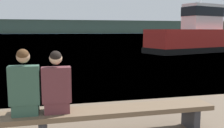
% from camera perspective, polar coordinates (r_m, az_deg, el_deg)
% --- Properties ---
extents(water_surface, '(240.00, 240.00, 0.00)m').
position_cam_1_polar(water_surface, '(126.01, -13.50, 6.58)').
color(water_surface, '#386084').
rests_on(water_surface, ground).
extents(far_shoreline, '(600.00, 12.00, 9.35)m').
position_cam_1_polar(far_shoreline, '(183.12, -13.54, 8.29)').
color(far_shoreline, '#384233').
rests_on(far_shoreline, ground).
extents(bench_main, '(5.85, 0.53, 0.48)m').
position_cam_1_polar(bench_main, '(4.22, -15.53, -12.01)').
color(bench_main, brown).
rests_on(bench_main, ground).
extents(person_left, '(0.45, 0.37, 1.04)m').
position_cam_1_polar(person_left, '(4.09, -19.35, -5.00)').
color(person_left, '#2D4C3D').
rests_on(person_left, bench_main).
extents(person_right, '(0.45, 0.37, 1.00)m').
position_cam_1_polar(person_right, '(4.07, -12.57, -5.07)').
color(person_right, '#56282D').
rests_on(person_right, bench_main).
extents(tugboat_red, '(10.04, 5.35, 6.02)m').
position_cam_1_polar(tugboat_red, '(22.61, 19.14, 5.87)').
color(tugboat_red, red).
rests_on(tugboat_red, water_surface).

